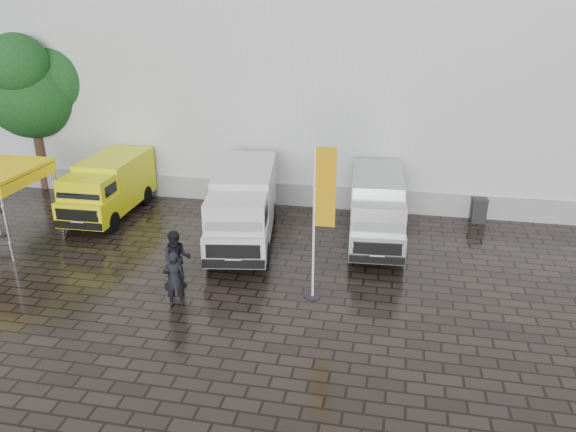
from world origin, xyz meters
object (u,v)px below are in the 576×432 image
(flagpole, at_px, (320,213))
(person_front, at_px, (174,279))
(van_silver, at_px, (376,211))
(van_white, at_px, (243,208))
(person_tent, at_px, (177,259))
(van_yellow, at_px, (109,189))
(wheelie_bin, at_px, (479,210))

(flagpole, height_order, person_front, flagpole)
(van_silver, height_order, flagpole, flagpole)
(van_white, xyz_separation_m, person_tent, (-1.16, -3.84, -0.41))
(van_yellow, distance_m, van_white, 6.57)
(flagpole, bearing_deg, van_yellow, 151.95)
(van_white, height_order, flagpole, flagpole)
(van_silver, bearing_deg, van_yellow, 173.75)
(wheelie_bin, xyz_separation_m, person_front, (-9.84, -8.97, 0.39))
(van_silver, relative_size, wheelie_bin, 5.61)
(van_silver, relative_size, flagpole, 1.13)
(flagpole, distance_m, person_front, 4.82)
(van_yellow, xyz_separation_m, van_silver, (11.31, -0.44, 0.03))
(van_white, xyz_separation_m, person_front, (-0.77, -5.01, -0.48))
(flagpole, height_order, wheelie_bin, flagpole)
(van_white, relative_size, flagpole, 1.25)
(van_white, distance_m, person_front, 5.09)
(flagpole, distance_m, wheelie_bin, 9.77)
(van_silver, xyz_separation_m, flagpole, (-1.50, -4.79, 1.59))
(person_front, bearing_deg, flagpole, 175.26)
(van_white, height_order, van_silver, van_white)
(flagpole, xyz_separation_m, person_front, (-4.21, -1.34, -1.94))
(van_yellow, xyz_separation_m, van_white, (6.38, -1.56, 0.16))
(flagpole, relative_size, wheelie_bin, 4.95)
(van_yellow, distance_m, person_front, 8.64)
(wheelie_bin, relative_size, person_tent, 0.53)
(person_tent, bearing_deg, van_silver, 20.80)
(flagpole, distance_m, person_tent, 4.97)
(van_yellow, relative_size, van_silver, 0.92)
(wheelie_bin, height_order, person_front, person_front)
(wheelie_bin, bearing_deg, flagpole, -129.84)
(van_white, bearing_deg, van_yellow, 156.93)
(van_white, height_order, wheelie_bin, van_white)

